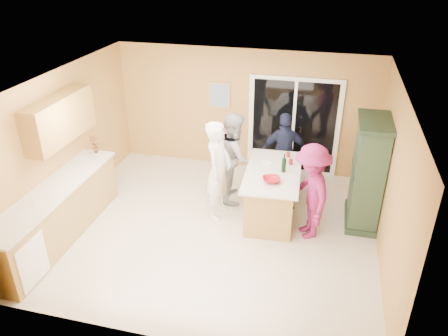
% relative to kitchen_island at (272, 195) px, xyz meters
% --- Properties ---
extents(floor, '(5.50, 5.50, 0.00)m').
position_rel_kitchen_island_xyz_m(floor, '(-0.90, -0.63, -0.43)').
color(floor, silver).
rests_on(floor, ground).
extents(ceiling, '(5.50, 5.00, 0.10)m').
position_rel_kitchen_island_xyz_m(ceiling, '(-0.90, -0.63, 2.17)').
color(ceiling, silver).
rests_on(ceiling, wall_back).
extents(wall_back, '(5.50, 0.10, 2.60)m').
position_rel_kitchen_island_xyz_m(wall_back, '(-0.90, 1.87, 0.87)').
color(wall_back, '#E9C360').
rests_on(wall_back, ground).
extents(wall_front, '(5.50, 0.10, 2.60)m').
position_rel_kitchen_island_xyz_m(wall_front, '(-0.90, -3.13, 0.87)').
color(wall_front, '#E9C360').
rests_on(wall_front, ground).
extents(wall_left, '(0.10, 5.00, 2.60)m').
position_rel_kitchen_island_xyz_m(wall_left, '(-3.65, -0.63, 0.87)').
color(wall_left, '#E9C360').
rests_on(wall_left, ground).
extents(wall_right, '(0.10, 5.00, 2.60)m').
position_rel_kitchen_island_xyz_m(wall_right, '(1.85, -0.63, 0.87)').
color(wall_right, '#E9C360').
rests_on(wall_right, ground).
extents(left_cabinet_run, '(0.65, 3.05, 1.24)m').
position_rel_kitchen_island_xyz_m(left_cabinet_run, '(-3.35, -1.68, 0.03)').
color(left_cabinet_run, '#AC8343').
rests_on(left_cabinet_run, floor).
extents(upper_cabinets, '(0.35, 1.60, 0.75)m').
position_rel_kitchen_island_xyz_m(upper_cabinets, '(-3.48, -0.83, 1.45)').
color(upper_cabinets, '#AC8343').
rests_on(upper_cabinets, wall_left).
extents(sliding_door, '(1.90, 0.07, 2.10)m').
position_rel_kitchen_island_xyz_m(sliding_door, '(0.15, 1.83, 0.62)').
color(sliding_door, white).
rests_on(sliding_door, floor).
extents(framed_picture, '(0.46, 0.04, 0.56)m').
position_rel_kitchen_island_xyz_m(framed_picture, '(-1.45, 1.84, 1.17)').
color(framed_picture, tan).
rests_on(framed_picture, wall_back).
extents(kitchen_island, '(1.04, 1.79, 0.92)m').
position_rel_kitchen_island_xyz_m(kitchen_island, '(0.00, 0.00, 0.00)').
color(kitchen_island, '#AC8343').
rests_on(kitchen_island, floor).
extents(green_hutch, '(0.56, 1.05, 1.94)m').
position_rel_kitchen_island_xyz_m(green_hutch, '(1.59, 0.21, 0.51)').
color(green_hutch, '#203525').
rests_on(green_hutch, floor).
extents(woman_white, '(0.49, 0.70, 1.83)m').
position_rel_kitchen_island_xyz_m(woman_white, '(-0.93, -0.21, 0.49)').
color(woman_white, white).
rests_on(woman_white, floor).
extents(woman_grey, '(0.84, 0.98, 1.73)m').
position_rel_kitchen_island_xyz_m(woman_grey, '(-0.80, 0.48, 0.44)').
color(woman_grey, '#ACACAE').
rests_on(woman_grey, floor).
extents(woman_navy, '(1.01, 0.61, 1.61)m').
position_rel_kitchen_island_xyz_m(woman_navy, '(0.07, 1.06, 0.37)').
color(woman_navy, '#1A1D3A').
rests_on(woman_navy, floor).
extents(woman_magenta, '(0.98, 1.23, 1.67)m').
position_rel_kitchen_island_xyz_m(woman_magenta, '(0.68, -0.43, 0.40)').
color(woman_magenta, '#861D4E').
rests_on(woman_magenta, floor).
extents(serving_bowl, '(0.38, 0.38, 0.07)m').
position_rel_kitchen_island_xyz_m(serving_bowl, '(0.03, -0.38, 0.52)').
color(serving_bowl, '#A7121B').
rests_on(serving_bowl, kitchen_island).
extents(tulip_vase, '(0.19, 0.13, 0.35)m').
position_rel_kitchen_island_xyz_m(tulip_vase, '(-3.35, -0.11, 0.68)').
color(tulip_vase, '#A2101E').
rests_on(tulip_vase, left_cabinet_run).
extents(tumbler_near, '(0.08, 0.08, 0.11)m').
position_rel_kitchen_island_xyz_m(tumbler_near, '(0.27, 0.33, 0.54)').
color(tumbler_near, '#A7121B').
rests_on(tumbler_near, kitchen_island).
extents(tumbler_far, '(0.08, 0.08, 0.10)m').
position_rel_kitchen_island_xyz_m(tumbler_far, '(0.19, 0.63, 0.53)').
color(tumbler_far, '#A7121B').
rests_on(tumbler_far, kitchen_island).
extents(wine_bottle, '(0.08, 0.08, 0.34)m').
position_rel_kitchen_island_xyz_m(wine_bottle, '(0.18, 0.03, 0.62)').
color(wine_bottle, black).
rests_on(wine_bottle, kitchen_island).
extents(white_plate, '(0.24, 0.24, 0.01)m').
position_rel_kitchen_island_xyz_m(white_plate, '(-0.15, 0.29, 0.49)').
color(white_plate, white).
rests_on(white_plate, kitchen_island).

